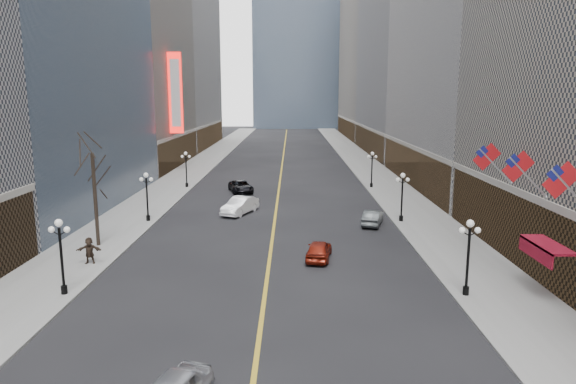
{
  "coord_description": "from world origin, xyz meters",
  "views": [
    {
      "loc": [
        1.56,
        1.51,
        11.63
      ],
      "look_at": [
        1.44,
        20.6,
        8.04
      ],
      "focal_mm": 32.0,
      "sensor_mm": 36.0,
      "label": 1
    }
  ],
  "objects_px": {
    "streetlamp_east_2": "(402,192)",
    "streetlamp_west_3": "(186,166)",
    "streetlamp_east_3": "(372,166)",
    "car_nb_mid": "(240,206)",
    "streetlamp_east_1": "(469,250)",
    "streetlamp_west_1": "(61,249)",
    "car_nb_far": "(241,187)",
    "car_sb_mid": "(319,250)",
    "car_sb_far": "(373,218)",
    "streetlamp_west_2": "(147,192)"
  },
  "relations": [
    {
      "from": "streetlamp_east_2",
      "to": "streetlamp_west_1",
      "type": "xyz_separation_m",
      "value": [
        -23.6,
        -18.0,
        0.0
      ]
    },
    {
      "from": "streetlamp_east_1",
      "to": "streetlamp_west_3",
      "type": "bearing_deg",
      "value": 123.25
    },
    {
      "from": "streetlamp_east_2",
      "to": "streetlamp_east_3",
      "type": "bearing_deg",
      "value": 90.0
    },
    {
      "from": "streetlamp_east_2",
      "to": "car_sb_far",
      "type": "bearing_deg",
      "value": -160.88
    },
    {
      "from": "streetlamp_east_2",
      "to": "car_nb_far",
      "type": "xyz_separation_m",
      "value": [
        -16.39,
        15.02,
        -2.18
      ]
    },
    {
      "from": "streetlamp_east_1",
      "to": "streetlamp_east_2",
      "type": "xyz_separation_m",
      "value": [
        0.0,
        18.0,
        0.0
      ]
    },
    {
      "from": "streetlamp_east_3",
      "to": "car_sb_far",
      "type": "relative_size",
      "value": 1.07
    },
    {
      "from": "streetlamp_east_2",
      "to": "streetlamp_west_2",
      "type": "bearing_deg",
      "value": 180.0
    },
    {
      "from": "streetlamp_west_1",
      "to": "car_nb_mid",
      "type": "height_order",
      "value": "streetlamp_west_1"
    },
    {
      "from": "streetlamp_east_3",
      "to": "streetlamp_west_1",
      "type": "xyz_separation_m",
      "value": [
        -23.6,
        -36.0,
        0.0
      ]
    },
    {
      "from": "car_sb_mid",
      "to": "car_sb_far",
      "type": "relative_size",
      "value": 0.97
    },
    {
      "from": "car_nb_mid",
      "to": "car_sb_far",
      "type": "relative_size",
      "value": 1.2
    },
    {
      "from": "streetlamp_west_3",
      "to": "car_nb_mid",
      "type": "xyz_separation_m",
      "value": [
        8.24,
        -14.53,
        -2.06
      ]
    },
    {
      "from": "car_sb_far",
      "to": "streetlamp_east_2",
      "type": "bearing_deg",
      "value": -144.07
    },
    {
      "from": "streetlamp_west_1",
      "to": "car_nb_far",
      "type": "relative_size",
      "value": 0.87
    },
    {
      "from": "streetlamp_west_1",
      "to": "streetlamp_west_3",
      "type": "bearing_deg",
      "value": 90.0
    },
    {
      "from": "streetlamp_east_2",
      "to": "streetlamp_west_1",
      "type": "height_order",
      "value": "same"
    },
    {
      "from": "car_nb_mid",
      "to": "car_nb_far",
      "type": "relative_size",
      "value": 0.98
    },
    {
      "from": "streetlamp_east_3",
      "to": "streetlamp_east_2",
      "type": "bearing_deg",
      "value": -90.0
    },
    {
      "from": "car_sb_mid",
      "to": "car_nb_mid",
      "type": "bearing_deg",
      "value": -54.48
    },
    {
      "from": "car_nb_mid",
      "to": "streetlamp_east_2",
      "type": "bearing_deg",
      "value": 10.26
    },
    {
      "from": "car_sb_far",
      "to": "streetlamp_west_2",
      "type": "bearing_deg",
      "value": 14.13
    },
    {
      "from": "streetlamp_west_2",
      "to": "streetlamp_west_3",
      "type": "xyz_separation_m",
      "value": [
        0.0,
        18.0,
        0.0
      ]
    },
    {
      "from": "streetlamp_west_1",
      "to": "car_sb_far",
      "type": "relative_size",
      "value": 1.07
    },
    {
      "from": "streetlamp_west_1",
      "to": "car_sb_far",
      "type": "distance_m",
      "value": 26.97
    },
    {
      "from": "streetlamp_west_3",
      "to": "streetlamp_west_1",
      "type": "bearing_deg",
      "value": -90.0
    },
    {
      "from": "streetlamp_east_1",
      "to": "streetlamp_east_3",
      "type": "height_order",
      "value": "same"
    },
    {
      "from": "streetlamp_east_3",
      "to": "car_nb_far",
      "type": "distance_m",
      "value": 16.8
    },
    {
      "from": "streetlamp_east_1",
      "to": "car_nb_mid",
      "type": "xyz_separation_m",
      "value": [
        -15.36,
        21.47,
        -2.06
      ]
    },
    {
      "from": "streetlamp_west_1",
      "to": "streetlamp_west_2",
      "type": "xyz_separation_m",
      "value": [
        0.0,
        18.0,
        0.0
      ]
    },
    {
      "from": "streetlamp_east_1",
      "to": "streetlamp_west_1",
      "type": "bearing_deg",
      "value": 180.0
    },
    {
      "from": "streetlamp_west_1",
      "to": "car_sb_mid",
      "type": "bearing_deg",
      "value": 24.65
    },
    {
      "from": "streetlamp_east_1",
      "to": "streetlamp_west_1",
      "type": "distance_m",
      "value": 23.6
    },
    {
      "from": "streetlamp_west_3",
      "to": "streetlamp_west_2",
      "type": "bearing_deg",
      "value": -90.0
    },
    {
      "from": "streetlamp_east_3",
      "to": "car_nb_mid",
      "type": "distance_m",
      "value": 21.24
    },
    {
      "from": "streetlamp_east_1",
      "to": "streetlamp_west_2",
      "type": "relative_size",
      "value": 1.0
    },
    {
      "from": "streetlamp_west_2",
      "to": "streetlamp_west_3",
      "type": "relative_size",
      "value": 1.0
    },
    {
      "from": "car_nb_far",
      "to": "streetlamp_east_3",
      "type": "bearing_deg",
      "value": -6.52
    },
    {
      "from": "streetlamp_west_2",
      "to": "car_nb_far",
      "type": "relative_size",
      "value": 0.87
    },
    {
      "from": "car_nb_far",
      "to": "car_sb_mid",
      "type": "bearing_deg",
      "value": -89.39
    },
    {
      "from": "streetlamp_west_1",
      "to": "streetlamp_west_3",
      "type": "height_order",
      "value": "same"
    },
    {
      "from": "car_nb_mid",
      "to": "streetlamp_west_3",
      "type": "bearing_deg",
      "value": 142.57
    },
    {
      "from": "streetlamp_east_2",
      "to": "car_nb_far",
      "type": "distance_m",
      "value": 22.34
    },
    {
      "from": "streetlamp_east_1",
      "to": "car_sb_mid",
      "type": "relative_size",
      "value": 1.1
    },
    {
      "from": "streetlamp_west_1",
      "to": "car_nb_far",
      "type": "height_order",
      "value": "streetlamp_west_1"
    },
    {
      "from": "streetlamp_west_2",
      "to": "car_nb_mid",
      "type": "height_order",
      "value": "streetlamp_west_2"
    },
    {
      "from": "streetlamp_east_2",
      "to": "car_sb_mid",
      "type": "bearing_deg",
      "value": -126.96
    },
    {
      "from": "streetlamp_east_1",
      "to": "streetlamp_west_1",
      "type": "height_order",
      "value": "same"
    },
    {
      "from": "streetlamp_east_2",
      "to": "streetlamp_west_3",
      "type": "relative_size",
      "value": 1.0
    },
    {
      "from": "streetlamp_east_1",
      "to": "car_nb_far",
      "type": "xyz_separation_m",
      "value": [
        -16.39,
        33.02,
        -2.18
      ]
    }
  ]
}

